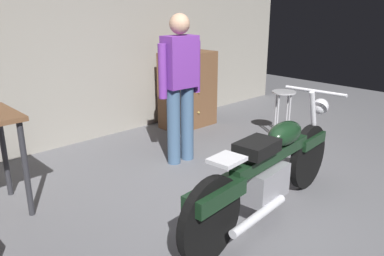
{
  "coord_description": "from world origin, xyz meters",
  "views": [
    {
      "loc": [
        -2.33,
        -1.83,
        1.77
      ],
      "look_at": [
        0.06,
        0.7,
        0.65
      ],
      "focal_mm": 36.37,
      "sensor_mm": 36.0,
      "label": 1
    }
  ],
  "objects_px": {
    "shop_stool": "(283,102)",
    "person_standing": "(180,83)",
    "motorcycle": "(270,168)",
    "wooden_dresser": "(188,90)"
  },
  "relations": [
    {
      "from": "shop_stool",
      "to": "motorcycle",
      "type": "bearing_deg",
      "value": -148.7
    },
    {
      "from": "person_standing",
      "to": "wooden_dresser",
      "type": "height_order",
      "value": "person_standing"
    },
    {
      "from": "wooden_dresser",
      "to": "motorcycle",
      "type": "bearing_deg",
      "value": -118.02
    },
    {
      "from": "shop_stool",
      "to": "person_standing",
      "type": "bearing_deg",
      "value": 169.07
    },
    {
      "from": "shop_stool",
      "to": "wooden_dresser",
      "type": "bearing_deg",
      "value": 115.42
    },
    {
      "from": "person_standing",
      "to": "shop_stool",
      "type": "relative_size",
      "value": 2.61
    },
    {
      "from": "motorcycle",
      "to": "wooden_dresser",
      "type": "xyz_separation_m",
      "value": [
        1.27,
        2.4,
        0.1
      ]
    },
    {
      "from": "motorcycle",
      "to": "wooden_dresser",
      "type": "bearing_deg",
      "value": 56.21
    },
    {
      "from": "person_standing",
      "to": "shop_stool",
      "type": "xyz_separation_m",
      "value": [
        1.59,
        -0.31,
        -0.43
      ]
    },
    {
      "from": "motorcycle",
      "to": "shop_stool",
      "type": "relative_size",
      "value": 3.42
    }
  ]
}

